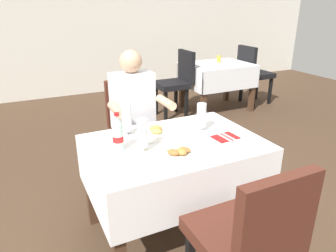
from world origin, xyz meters
The scene contains 17 objects.
ground_plane centered at (0.00, 0.00, 0.00)m, with size 11.00×11.00×0.00m, color #473323.
back_wall centered at (0.00, 4.36, 1.38)m, with size 11.00×0.12×2.76m, color silver.
main_dining_table centered at (-0.01, 0.13, 0.56)m, with size 1.18×0.83×0.73m.
chair_far_diner_seat centered at (-0.01, 0.94, 0.55)m, with size 0.44×0.50×0.97m.
chair_near_camera_side centered at (-0.01, -0.67, 0.55)m, with size 0.44×0.50×0.97m.
seated_diner_far centered at (-0.04, 0.83, 0.71)m, with size 0.50×0.46×1.26m.
plate_near_camera centered at (-0.07, -0.08, 0.75)m, with size 0.25×0.25×0.05m.
plate_far_diner centered at (-0.06, 0.30, 0.75)m, with size 0.26×0.26×0.06m.
beer_glass_left centered at (-0.26, 0.39, 0.85)m, with size 0.07×0.07×0.24m.
beer_glass_middle centered at (0.26, 0.22, 0.85)m, with size 0.07×0.07×0.21m.
beer_glass_right centered at (-0.25, 0.09, 0.85)m, with size 0.07×0.07×0.22m.
cola_bottle_primary centered at (-0.39, 0.17, 0.85)m, with size 0.07×0.07×0.26m.
napkin_cutlery_set centered at (0.35, 0.04, 0.74)m, with size 0.18×0.19×0.01m.
background_dining_table centered at (1.92, 2.45, 0.55)m, with size 1.02×0.79×0.73m.
background_chair_left centered at (1.21, 2.45, 0.55)m, with size 0.50×0.44×0.97m.
background_chair_right centered at (2.64, 2.45, 0.55)m, with size 0.50×0.44×0.97m.
background_table_tumbler centered at (2.00, 2.54, 0.79)m, with size 0.06×0.06×0.11m, color gold.
Camera 1 is at (-0.90, -1.61, 1.62)m, focal length 33.60 mm.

